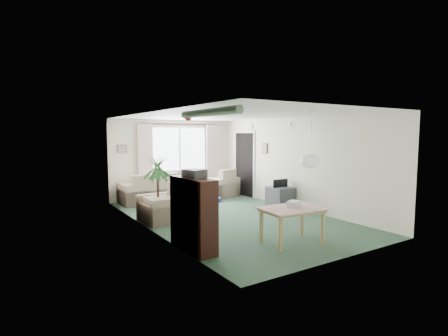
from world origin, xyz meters
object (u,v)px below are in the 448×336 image
armchair_left (163,203)px  dining_table (292,226)px  coffee_table (204,193)px  bookshelf (193,214)px  sofa (151,188)px  houseplant (158,188)px  armchair_corner (219,183)px  pet_bed (211,200)px  tv_cube (280,197)px

armchair_left → dining_table: size_ratio=0.93×
coffee_table → bookshelf: size_ratio=0.64×
sofa → armchair_left: sofa is taller
sofa → houseplant: bearing=72.9°
armchair_corner → pet_bed: bearing=29.4°
coffee_table → houseplant: houseplant is taller
sofa → bookshelf: 4.48m
armchair_left → pet_bed: size_ratio=1.70×
sofa → coffee_table: size_ratio=2.14×
dining_table → bookshelf: bearing=159.2°
bookshelf → tv_cube: (3.54, 1.81, -0.34)m
tv_cube → pet_bed: 2.09m
coffee_table → tv_cube: (1.05, -2.29, 0.10)m
armchair_left → tv_cube: armchair_left is taller
tv_cube → dining_table: bearing=-126.6°
dining_table → sofa: bearing=98.6°
coffee_table → pet_bed: (-0.05, -0.52, -0.12)m
sofa → tv_cube: 3.69m
dining_table → tv_cube: bearing=52.3°
coffee_table → tv_cube: bearing=-65.3°
coffee_table → tv_cube: tv_cube is taller
coffee_table → dining_table: bearing=-100.0°
sofa → houseplant: houseplant is taller
bookshelf → dining_table: (1.65, -0.63, -0.30)m
pet_bed → sofa: bearing=152.2°
armchair_left → coffee_table: size_ratio=1.19×
coffee_table → pet_bed: bearing=-95.8°
sofa → armchair_corner: 2.20m
dining_table → armchair_corner: bearing=73.4°
houseplant → dining_table: houseplant is taller
sofa → armchair_corner: (2.19, -0.20, 0.01)m
houseplant → tv_cube: bearing=-5.8°
sofa → armchair_left: (-0.55, -2.23, -0.00)m
armchair_left → tv_cube: bearing=81.2°
armchair_left → houseplant: (-0.11, -0.00, 0.35)m
sofa → coffee_table: (1.59, -0.29, -0.25)m
coffee_table → bookshelf: bearing=-121.3°
sofa → dining_table: size_ratio=1.67×
armchair_corner → houseplant: (-2.86, -2.03, 0.34)m
armchair_left → coffee_table: armchair_left is taller
sofa → armchair_corner: size_ratio=1.75×
houseplant → tv_cube: (3.31, -0.34, -0.49)m
coffee_table → dining_table: (-0.84, -4.72, 0.14)m
pet_bed → armchair_left: bearing=-145.9°
armchair_corner → tv_cube: armchair_corner is taller
armchair_corner → dining_table: (-1.43, -4.81, -0.12)m
sofa → dining_table: 5.07m
armchair_corner → houseplant: houseplant is taller
coffee_table → bookshelf: 4.81m
coffee_table → sofa: bearing=169.8°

